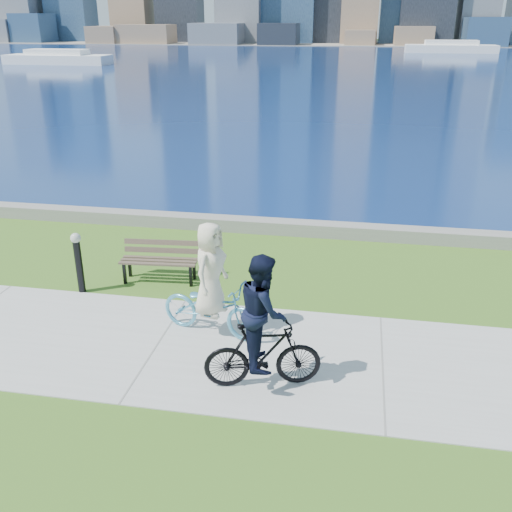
{
  "coord_description": "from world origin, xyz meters",
  "views": [
    {
      "loc": [
        3.34,
        -8.42,
        5.49
      ],
      "look_at": [
        1.48,
        1.87,
        1.1
      ],
      "focal_mm": 40.0,
      "sensor_mm": 36.0,
      "label": 1
    }
  ],
  "objects_px": {
    "bollard_lamp": "(78,259)",
    "cyclist_woman": "(211,294)",
    "park_bench": "(160,257)",
    "cyclist_man": "(263,333)"
  },
  "relations": [
    {
      "from": "bollard_lamp",
      "to": "cyclist_woman",
      "type": "relative_size",
      "value": 0.62
    },
    {
      "from": "park_bench",
      "to": "cyclist_woman",
      "type": "relative_size",
      "value": 0.8
    },
    {
      "from": "bollard_lamp",
      "to": "cyclist_woman",
      "type": "xyz_separation_m",
      "value": [
        3.21,
        -1.21,
        0.05
      ]
    },
    {
      "from": "park_bench",
      "to": "cyclist_woman",
      "type": "bearing_deg",
      "value": -55.47
    },
    {
      "from": "bollard_lamp",
      "to": "cyclist_woman",
      "type": "height_order",
      "value": "cyclist_woman"
    },
    {
      "from": "cyclist_man",
      "to": "park_bench",
      "type": "bearing_deg",
      "value": 24.95
    },
    {
      "from": "park_bench",
      "to": "bollard_lamp",
      "type": "distance_m",
      "value": 1.75
    },
    {
      "from": "bollard_lamp",
      "to": "park_bench",
      "type": "bearing_deg",
      "value": 31.73
    },
    {
      "from": "bollard_lamp",
      "to": "cyclist_man",
      "type": "xyz_separation_m",
      "value": [
        4.41,
        -2.66,
        0.2
      ]
    },
    {
      "from": "cyclist_woman",
      "to": "cyclist_man",
      "type": "bearing_deg",
      "value": -126.65
    }
  ]
}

